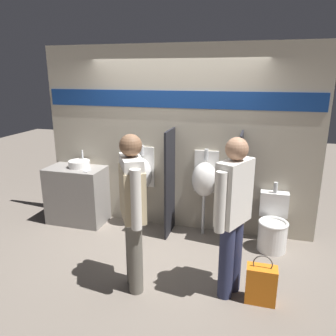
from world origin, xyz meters
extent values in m
plane|color=#70665B|center=(0.00, 0.00, 0.00)|extent=(16.00, 16.00, 0.00)
cube|color=#B2A893|center=(0.00, 0.60, 1.35)|extent=(4.06, 0.06, 2.70)
cube|color=navy|center=(0.00, 0.56, 1.95)|extent=(3.97, 0.01, 0.24)
cube|color=gray|center=(-1.53, 0.31, 0.45)|extent=(0.89, 0.52, 0.90)
cylinder|color=white|center=(-1.48, 0.36, 0.95)|extent=(0.33, 0.33, 0.11)
cylinder|color=silver|center=(-1.48, 0.48, 1.07)|extent=(0.03, 0.03, 0.14)
cube|color=#B7B7BC|center=(-1.26, 0.21, 0.90)|extent=(0.07, 0.14, 0.01)
cube|color=black|center=(-0.02, 0.32, 0.78)|extent=(0.03, 0.50, 1.55)
cube|color=black|center=(0.96, 0.32, 0.78)|extent=(0.03, 0.50, 1.55)
cylinder|color=silver|center=(-0.50, 0.41, 0.31)|extent=(0.04, 0.04, 0.62)
ellipsoid|color=white|center=(-0.50, 0.41, 0.85)|extent=(0.37, 0.30, 0.50)
cube|color=white|center=(-0.50, 0.56, 0.92)|extent=(0.35, 0.02, 0.63)
cylinder|color=silver|center=(-0.50, 0.52, 1.19)|extent=(0.06, 0.06, 0.16)
cylinder|color=silver|center=(0.47, 0.41, 0.31)|extent=(0.04, 0.04, 0.62)
ellipsoid|color=white|center=(0.47, 0.41, 0.85)|extent=(0.37, 0.30, 0.50)
cube|color=white|center=(0.47, 0.56, 0.92)|extent=(0.35, 0.02, 0.63)
cylinder|color=silver|center=(0.47, 0.52, 1.19)|extent=(0.06, 0.06, 0.16)
cylinder|color=white|center=(1.44, 0.20, 0.19)|extent=(0.38, 0.38, 0.38)
torus|color=white|center=(1.44, 0.20, 0.40)|extent=(0.39, 0.39, 0.04)
cube|color=white|center=(1.44, 0.48, 0.56)|extent=(0.38, 0.16, 0.34)
cylinder|color=silver|center=(1.44, 0.46, 0.81)|extent=(0.06, 0.06, 0.14)
cylinder|color=#666056|center=(-0.01, -1.11, 0.42)|extent=(0.16, 0.16, 0.84)
cylinder|color=#666056|center=(-0.09, -0.97, 0.42)|extent=(0.16, 0.16, 0.84)
cube|color=silver|center=(-0.05, -1.04, 1.17)|extent=(0.38, 0.47, 0.66)
cube|color=#C6B289|center=(-0.05, -1.04, 1.12)|extent=(0.42, 0.51, 0.53)
cylinder|color=silver|center=(0.07, -1.25, 1.14)|extent=(0.10, 0.10, 0.61)
cylinder|color=silver|center=(-0.17, -0.82, 1.14)|extent=(0.10, 0.10, 0.61)
sphere|color=brown|center=(-0.05, -1.04, 1.62)|extent=(0.23, 0.23, 0.23)
cylinder|color=#282D4C|center=(0.93, -0.93, 0.42)|extent=(0.16, 0.16, 0.83)
cylinder|color=#282D4C|center=(1.01, -0.79, 0.42)|extent=(0.16, 0.16, 0.83)
cube|color=silver|center=(0.97, -0.86, 1.16)|extent=(0.36, 0.47, 0.66)
cylinder|color=silver|center=(0.86, -1.08, 1.13)|extent=(0.10, 0.10, 0.61)
cylinder|color=silver|center=(1.08, -0.64, 1.13)|extent=(0.10, 0.10, 0.61)
sphere|color=#A87A5B|center=(0.97, -0.86, 1.60)|extent=(0.23, 0.23, 0.23)
cube|color=orange|center=(1.30, -0.93, 0.20)|extent=(0.31, 0.17, 0.41)
torus|color=#4C4742|center=(1.30, -0.93, 0.45)|extent=(0.20, 0.01, 0.20)
camera|label=1|loc=(1.15, -3.98, 2.30)|focal=35.00mm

